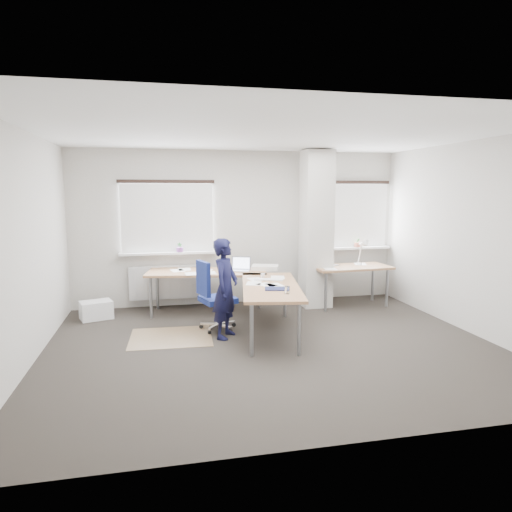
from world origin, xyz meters
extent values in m
plane|color=#282520|center=(0.00, 0.00, 0.00)|extent=(6.00, 6.00, 0.00)
cube|color=#B7B3A7|center=(0.00, 2.50, 1.40)|extent=(6.00, 0.04, 2.80)
cube|color=#B7B3A7|center=(0.00, -2.50, 1.40)|extent=(6.00, 0.04, 2.80)
cube|color=#B7B3A7|center=(-3.00, 0.00, 1.40)|extent=(0.04, 5.00, 2.80)
cube|color=#B7B3A7|center=(3.00, 0.00, 1.40)|extent=(0.04, 5.00, 2.80)
cube|color=white|center=(0.00, 0.00, 2.80)|extent=(6.00, 5.00, 0.04)
cube|color=#B7B3A7|center=(1.30, 1.95, 1.39)|extent=(0.50, 0.50, 2.78)
cube|color=white|center=(-1.30, 2.47, 1.60)|extent=(1.60, 0.04, 1.20)
cube|color=white|center=(-1.30, 2.43, 1.60)|extent=(1.60, 0.02, 1.20)
cube|color=white|center=(-1.30, 2.40, 0.98)|extent=(1.70, 0.20, 0.04)
cube|color=white|center=(2.30, 2.47, 1.60)|extent=(1.20, 0.04, 1.20)
cube|color=white|center=(2.30, 2.43, 1.60)|extent=(1.20, 0.02, 1.20)
cube|color=white|center=(2.30, 2.40, 0.98)|extent=(1.30, 0.20, 0.04)
cube|color=white|center=(-1.30, 2.42, 0.45)|extent=(1.40, 0.10, 0.60)
cylinder|color=#7B3D88|center=(-1.10, 2.38, 1.04)|extent=(0.12, 0.12, 0.08)
imported|color=#255E28|center=(-1.10, 2.38, 1.08)|extent=(0.09, 0.06, 0.17)
cylinder|color=#B25B44|center=(2.30, 2.38, 1.04)|extent=(0.12, 0.12, 0.08)
imported|color=#255E28|center=(2.30, 2.38, 1.08)|extent=(0.09, 0.07, 0.17)
cube|color=#7C6243|center=(-1.33, 0.63, 0.00)|extent=(1.19, 1.02, 0.01)
cube|color=white|center=(-2.50, 1.86, 0.15)|extent=(0.57, 0.48, 0.29)
cube|color=#946440|center=(-0.68, 1.84, 0.71)|extent=(2.11, 1.14, 0.04)
cube|color=#946440|center=(0.10, 0.49, 0.71)|extent=(1.14, 2.11, 0.04)
cylinder|color=gray|center=(-1.62, 1.70, 0.34)|extent=(0.05, 0.05, 0.69)
cylinder|color=gray|center=(-1.51, 2.29, 0.34)|extent=(0.05, 0.05, 0.69)
cylinder|color=gray|center=(0.26, 1.98, 0.34)|extent=(0.05, 0.05, 0.69)
cylinder|color=gray|center=(-0.35, -0.35, 0.34)|extent=(0.05, 0.05, 0.69)
cylinder|color=gray|center=(0.24, -0.45, 0.34)|extent=(0.05, 0.05, 0.69)
cylinder|color=gray|center=(0.55, 1.32, 0.34)|extent=(0.05, 0.05, 0.69)
cube|color=#B7B7BC|center=(-0.13, 1.72, 0.74)|extent=(0.39, 0.34, 0.01)
cube|color=#B7B7BC|center=(-0.09, 1.83, 0.85)|extent=(0.32, 0.17, 0.22)
cube|color=silver|center=(-0.09, 1.83, 0.85)|extent=(0.28, 0.14, 0.19)
cube|color=white|center=(0.16, 0.84, 0.74)|extent=(0.46, 0.27, 0.02)
cube|color=#161B3E|center=(0.11, 0.20, 0.74)|extent=(0.37, 0.31, 0.01)
cube|color=white|center=(0.32, 1.79, 0.77)|extent=(0.53, 0.44, 0.07)
imported|color=white|center=(0.12, 1.07, 0.76)|extent=(0.09, 0.09, 0.07)
cylinder|color=silver|center=(0.18, -0.10, 0.78)|extent=(0.07, 0.07, 0.10)
cube|color=#946440|center=(1.92, 1.80, 0.71)|extent=(1.44, 0.79, 0.04)
cylinder|color=gray|center=(1.34, 1.51, 0.34)|extent=(0.05, 0.05, 0.69)
cylinder|color=gray|center=(2.54, 1.59, 0.34)|extent=(0.05, 0.05, 0.69)
cylinder|color=gray|center=(1.31, 2.01, 0.34)|extent=(0.05, 0.05, 0.69)
cylinder|color=gray|center=(2.50, 2.09, 0.34)|extent=(0.05, 0.05, 0.69)
cube|color=#B7B7BC|center=(1.54, 1.91, 0.74)|extent=(0.40, 0.37, 0.01)
cube|color=#B7B7BC|center=(1.48, 2.01, 0.85)|extent=(0.31, 0.21, 0.22)
cube|color=silver|center=(1.48, 2.01, 0.85)|extent=(0.26, 0.17, 0.19)
cylinder|color=white|center=(2.16, 1.97, 0.74)|extent=(0.10, 0.10, 0.02)
cylinder|color=white|center=(2.16, 1.97, 0.93)|extent=(0.02, 0.16, 0.38)
cylinder|color=white|center=(2.16, 1.85, 1.15)|extent=(0.02, 0.29, 0.13)
cone|color=white|center=(2.16, 1.71, 1.13)|extent=(0.14, 0.16, 0.17)
cube|color=navy|center=(-0.62, 0.86, 0.46)|extent=(0.58, 0.58, 0.08)
cube|color=navy|center=(-0.84, 0.79, 0.81)|extent=(0.18, 0.40, 0.51)
cylinder|color=silver|center=(-0.62, 0.86, 0.27)|extent=(0.06, 0.06, 0.34)
cylinder|color=black|center=(-0.37, 0.94, 0.04)|extent=(0.07, 0.05, 0.06)
cylinder|color=black|center=(-0.62, 1.12, 0.04)|extent=(0.03, 0.06, 0.06)
cylinder|color=black|center=(-0.87, 0.94, 0.04)|extent=(0.07, 0.05, 0.06)
cylinder|color=black|center=(-0.78, 0.65, 0.04)|extent=(0.06, 0.07, 0.06)
cylinder|color=black|center=(-0.47, 0.64, 0.04)|extent=(0.06, 0.07, 0.06)
imported|color=black|center=(-0.56, 0.49, 0.71)|extent=(0.55, 0.62, 1.42)
camera|label=1|loc=(-1.47, -5.78, 2.08)|focal=32.00mm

